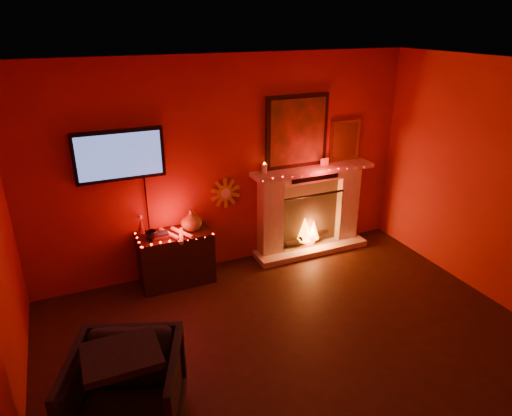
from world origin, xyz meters
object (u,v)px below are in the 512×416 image
Objects in this scene: fireplace at (309,201)px; tv at (119,156)px; console_table at (177,255)px; armchair at (127,395)px; sunburst_clock at (225,193)px.

fireplace is 1.76× the size of tv.
fireplace is 2.33× the size of console_table.
armchair is (-0.41, -2.25, -1.26)m from tv.
armchair is (-1.66, -2.28, -0.61)m from sunburst_clock.
console_table reaches higher than armchair.
sunburst_clock is at bearing 16.65° from console_table.
fireplace is 3.61m from armchair.
fireplace is 1.96m from console_table.
fireplace reaches higher than tv.
fireplace is at bearing 3.84° from console_table.
tv is at bearing -178.76° from sunburst_clock.
tv is 1.38m from console_table.
armchair is at bearing -126.06° from sunburst_clock.
console_table is at bearing -20.71° from tv.
tv reaches higher than console_table.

